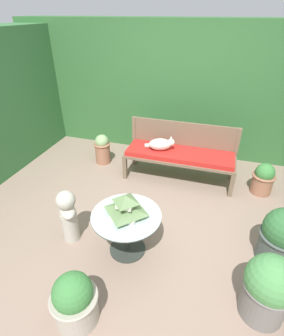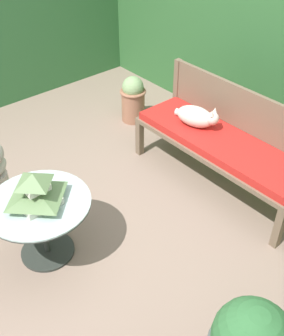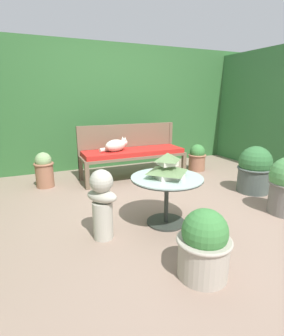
{
  "view_description": "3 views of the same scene",
  "coord_description": "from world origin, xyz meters",
  "px_view_note": "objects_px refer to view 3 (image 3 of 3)",
  "views": [
    {
      "loc": [
        0.56,
        -2.52,
        2.31
      ],
      "look_at": [
        -0.3,
        0.28,
        0.54
      ],
      "focal_mm": 28.0,
      "sensor_mm": 36.0,
      "label": 1
    },
    {
      "loc": [
        1.9,
        -1.46,
        2.46
      ],
      "look_at": [
        -0.09,
        0.24,
        0.45
      ],
      "focal_mm": 45.0,
      "sensor_mm": 36.0,
      "label": 2
    },
    {
      "loc": [
        -1.43,
        -2.81,
        1.28
      ],
      "look_at": [
        -0.03,
        0.41,
        0.33
      ],
      "focal_mm": 28.0,
      "sensor_mm": 36.0,
      "label": 3
    }
  ],
  "objects_px": {
    "potted_plant_path_edge": "(44,169)",
    "potted_plant_table_far": "(254,170)",
    "potted_plant_bench_left": "(197,158)",
    "garden_bust": "(102,202)",
    "patio_table": "(167,187)",
    "garden_bench": "(133,154)",
    "pagoda_birdhouse": "(167,167)",
    "cat": "(116,145)",
    "potted_plant_table_near": "(204,245)"
  },
  "relations": [
    {
      "from": "potted_plant_table_near",
      "to": "potted_plant_bench_left",
      "type": "xyz_separation_m",
      "value": [
        1.66,
        2.45,
        -0.02
      ]
    },
    {
      "from": "garden_bench",
      "to": "cat",
      "type": "bearing_deg",
      "value": -177.26
    },
    {
      "from": "cat",
      "to": "patio_table",
      "type": "xyz_separation_m",
      "value": [
        0.02,
        -1.59,
        -0.17
      ]
    },
    {
      "from": "garden_bust",
      "to": "potted_plant_bench_left",
      "type": "relative_size",
      "value": 1.41
    },
    {
      "from": "cat",
      "to": "potted_plant_bench_left",
      "type": "height_order",
      "value": "cat"
    },
    {
      "from": "potted_plant_table_far",
      "to": "garden_bust",
      "type": "bearing_deg",
      "value": -170.39
    },
    {
      "from": "patio_table",
      "to": "garden_bust",
      "type": "bearing_deg",
      "value": -177.64
    },
    {
      "from": "cat",
      "to": "patio_table",
      "type": "distance_m",
      "value": 1.6
    },
    {
      "from": "pagoda_birdhouse",
      "to": "potted_plant_table_far",
      "type": "height_order",
      "value": "pagoda_birdhouse"
    },
    {
      "from": "garden_bench",
      "to": "potted_plant_table_near",
      "type": "relative_size",
      "value": 3.17
    },
    {
      "from": "potted_plant_table_near",
      "to": "patio_table",
      "type": "bearing_deg",
      "value": 79.56
    },
    {
      "from": "garden_bench",
      "to": "potted_plant_table_far",
      "type": "bearing_deg",
      "value": -43.93
    },
    {
      "from": "garden_bench",
      "to": "cat",
      "type": "xyz_separation_m",
      "value": [
        -0.29,
        -0.01,
        0.16
      ]
    },
    {
      "from": "garden_bust",
      "to": "cat",
      "type": "bearing_deg",
      "value": 117.23
    },
    {
      "from": "garden_bench",
      "to": "patio_table",
      "type": "bearing_deg",
      "value": -99.66
    },
    {
      "from": "pagoda_birdhouse",
      "to": "potted_plant_path_edge",
      "type": "relative_size",
      "value": 0.68
    },
    {
      "from": "pagoda_birdhouse",
      "to": "potted_plant_path_edge",
      "type": "height_order",
      "value": "pagoda_birdhouse"
    },
    {
      "from": "pagoda_birdhouse",
      "to": "potted_plant_table_near",
      "type": "bearing_deg",
      "value": -100.44
    },
    {
      "from": "cat",
      "to": "potted_plant_table_near",
      "type": "height_order",
      "value": "cat"
    },
    {
      "from": "patio_table",
      "to": "pagoda_birdhouse",
      "type": "bearing_deg",
      "value": 116.57
    },
    {
      "from": "potted_plant_bench_left",
      "to": "potted_plant_table_near",
      "type": "bearing_deg",
      "value": -124.14
    },
    {
      "from": "potted_plant_path_edge",
      "to": "potted_plant_table_far",
      "type": "height_order",
      "value": "potted_plant_table_far"
    },
    {
      "from": "potted_plant_path_edge",
      "to": "potted_plant_bench_left",
      "type": "relative_size",
      "value": 1.1
    },
    {
      "from": "patio_table",
      "to": "potted_plant_table_far",
      "type": "distance_m",
      "value": 1.61
    },
    {
      "from": "potted_plant_path_edge",
      "to": "potted_plant_bench_left",
      "type": "xyz_separation_m",
      "value": [
        2.58,
        -0.14,
        -0.03
      ]
    },
    {
      "from": "garden_bench",
      "to": "potted_plant_bench_left",
      "type": "distance_m",
      "value": 1.24
    },
    {
      "from": "garden_bust",
      "to": "potted_plant_table_near",
      "type": "distance_m",
      "value": 0.98
    },
    {
      "from": "garden_bust",
      "to": "potted_plant_table_near",
      "type": "bearing_deg",
      "value": -7.81
    },
    {
      "from": "garden_bust",
      "to": "potted_plant_bench_left",
      "type": "bearing_deg",
      "value": 86.15
    },
    {
      "from": "pagoda_birdhouse",
      "to": "garden_bust",
      "type": "distance_m",
      "value": 0.73
    },
    {
      "from": "cat",
      "to": "potted_plant_table_far",
      "type": "distance_m",
      "value": 2.03
    },
    {
      "from": "garden_bench",
      "to": "potted_plant_table_far",
      "type": "height_order",
      "value": "potted_plant_table_far"
    },
    {
      "from": "patio_table",
      "to": "potted_plant_bench_left",
      "type": "relative_size",
      "value": 1.55
    },
    {
      "from": "cat",
      "to": "potted_plant_table_near",
      "type": "relative_size",
      "value": 0.88
    },
    {
      "from": "patio_table",
      "to": "pagoda_birdhouse",
      "type": "xyz_separation_m",
      "value": [
        -0.0,
        0.0,
        0.21
      ]
    },
    {
      "from": "potted_plant_table_near",
      "to": "potted_plant_table_far",
      "type": "xyz_separation_m",
      "value": [
        1.73,
        1.2,
        0.07
      ]
    },
    {
      "from": "garden_bust",
      "to": "potted_plant_path_edge",
      "type": "relative_size",
      "value": 1.29
    },
    {
      "from": "potted_plant_table_far",
      "to": "patio_table",
      "type": "bearing_deg",
      "value": -167.32
    },
    {
      "from": "garden_bench",
      "to": "potted_plant_table_near",
      "type": "bearing_deg",
      "value": -99.93
    },
    {
      "from": "cat",
      "to": "patio_table",
      "type": "height_order",
      "value": "cat"
    },
    {
      "from": "pagoda_birdhouse",
      "to": "potted_plant_path_edge",
      "type": "xyz_separation_m",
      "value": [
        -1.08,
        1.73,
        -0.35
      ]
    },
    {
      "from": "pagoda_birdhouse",
      "to": "potted_plant_table_near",
      "type": "height_order",
      "value": "pagoda_birdhouse"
    },
    {
      "from": "patio_table",
      "to": "garden_bench",
      "type": "bearing_deg",
      "value": 80.34
    },
    {
      "from": "garden_bust",
      "to": "patio_table",
      "type": "bearing_deg",
      "value": 51.86
    },
    {
      "from": "patio_table",
      "to": "potted_plant_bench_left",
      "type": "distance_m",
      "value": 2.2
    },
    {
      "from": "patio_table",
      "to": "garden_bust",
      "type": "relative_size",
      "value": 1.1
    },
    {
      "from": "potted_plant_path_edge",
      "to": "garden_bench",
      "type": "bearing_deg",
      "value": -5.55
    },
    {
      "from": "pagoda_birdhouse",
      "to": "potted_plant_bench_left",
      "type": "xyz_separation_m",
      "value": [
        1.5,
        1.6,
        -0.38
      ]
    },
    {
      "from": "garden_bench",
      "to": "potted_plant_table_near",
      "type": "distance_m",
      "value": 2.49
    },
    {
      "from": "potted_plant_bench_left",
      "to": "potted_plant_path_edge",
      "type": "bearing_deg",
      "value": 177.0
    }
  ]
}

